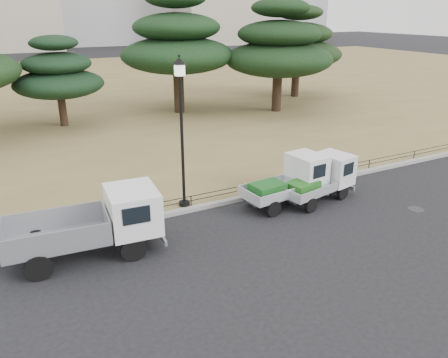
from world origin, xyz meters
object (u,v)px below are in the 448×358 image
street_lamp (181,109)px  truck_kei_rear (321,179)px  truck_large (94,222)px  truck_kei_front (290,181)px

street_lamp → truck_kei_rear: bearing=-17.2°
truck_large → truck_kei_front: size_ratio=1.31×
truck_large → street_lamp: size_ratio=0.85×
truck_kei_rear → truck_large: bearing=169.8°
truck_large → truck_kei_rear: truck_large is taller
truck_kei_front → truck_kei_rear: size_ratio=1.03×
truck_large → truck_kei_rear: 8.80m
truck_large → truck_kei_rear: size_ratio=1.35×
truck_kei_rear → truck_kei_front: bearing=156.5°
truck_kei_front → street_lamp: size_ratio=0.65×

